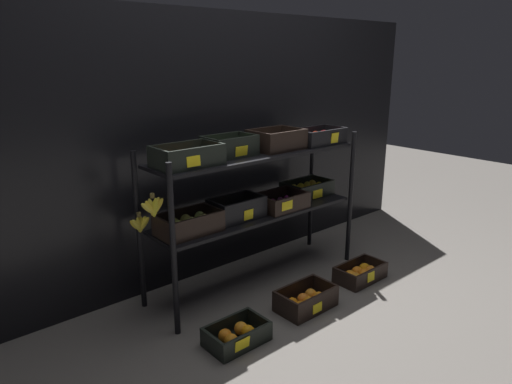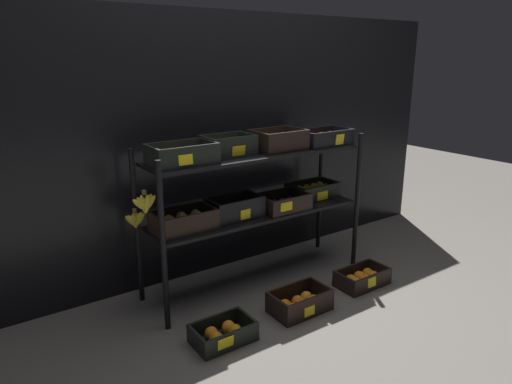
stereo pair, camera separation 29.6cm
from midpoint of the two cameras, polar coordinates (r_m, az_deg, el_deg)
name	(u,v)px [view 2 (the right image)]	position (r m, az deg, el deg)	size (l,w,h in m)	color
ground_plane	(256,280)	(3.19, 2.70, -10.88)	(10.00, 10.00, 0.00)	#605B56
storefront_wall	(224,145)	(3.21, -1.36, 5.85)	(3.87, 0.12, 1.75)	black
display_rack	(255,182)	(2.93, 2.72, 1.15)	(1.60, 0.42, 1.01)	black
crate_ground_orange	(223,334)	(2.57, -0.66, -17.19)	(0.33, 0.21, 0.11)	black
crate_ground_left_orange	(300,303)	(2.85, 8.47, -13.49)	(0.36, 0.22, 0.13)	black
crate_ground_center_orange	(362,278)	(3.23, 15.60, -10.31)	(0.35, 0.21, 0.11)	black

